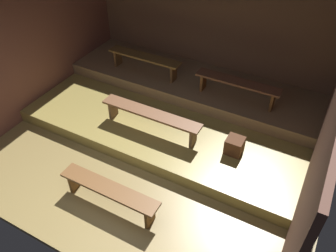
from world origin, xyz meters
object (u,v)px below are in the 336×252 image
object	(u,v)px
bench_floor_center	(109,191)
bench_middle_right	(238,85)
bench_middle_left	(144,59)
wooden_crate_lower	(234,146)
bench_lower_center	(151,116)

from	to	relation	value
bench_floor_center	bench_middle_right	xyz separation A→B (m)	(0.89, 2.94, 0.47)
bench_middle_left	bench_middle_right	distance (m)	2.05
bench_middle_left	wooden_crate_lower	xyz separation A→B (m)	(2.47, -1.18, -0.41)
bench_lower_center	bench_middle_right	bearing A→B (deg)	50.44
bench_middle_right	bench_floor_center	bearing A→B (deg)	-106.90
bench_lower_center	bench_middle_right	xyz separation A→B (m)	(1.11, 1.34, 0.23)
bench_floor_center	bench_lower_center	size ratio (longest dim) A/B	0.85
bench_floor_center	bench_middle_right	distance (m)	3.11
bench_floor_center	wooden_crate_lower	world-z (taller)	wooden_crate_lower
bench_lower_center	bench_middle_left	xyz separation A→B (m)	(-0.94, 1.34, 0.23)
bench_lower_center	wooden_crate_lower	xyz separation A→B (m)	(1.53, 0.16, -0.18)
bench_floor_center	bench_middle_left	world-z (taller)	bench_middle_left
bench_middle_right	wooden_crate_lower	bearing A→B (deg)	-70.47
bench_middle_left	bench_middle_right	bearing A→B (deg)	0.00
bench_middle_left	wooden_crate_lower	bearing A→B (deg)	-25.53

